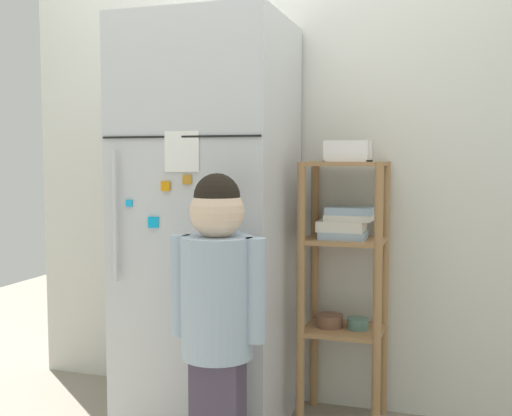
{
  "coord_description": "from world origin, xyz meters",
  "views": [
    {
      "loc": [
        0.84,
        -2.44,
        1.15
      ],
      "look_at": [
        0.05,
        0.02,
        0.94
      ],
      "focal_mm": 43.06,
      "sensor_mm": 36.0,
      "label": 1
    }
  ],
  "objects_px": {
    "child_standing": "(218,296)",
    "pantry_shelf_unit": "(344,262)",
    "fruit_bin": "(347,153)",
    "refrigerator": "(209,224)"
  },
  "relations": [
    {
      "from": "child_standing",
      "to": "pantry_shelf_unit",
      "type": "bearing_deg",
      "value": 60.77
    },
    {
      "from": "fruit_bin",
      "to": "pantry_shelf_unit",
      "type": "bearing_deg",
      "value": 110.57
    },
    {
      "from": "refrigerator",
      "to": "fruit_bin",
      "type": "xyz_separation_m",
      "value": [
        0.58,
        0.12,
        0.31
      ]
    },
    {
      "from": "refrigerator",
      "to": "pantry_shelf_unit",
      "type": "xyz_separation_m",
      "value": [
        0.57,
        0.15,
        -0.16
      ]
    },
    {
      "from": "child_standing",
      "to": "pantry_shelf_unit",
      "type": "xyz_separation_m",
      "value": [
        0.34,
        0.62,
        0.04
      ]
    },
    {
      "from": "pantry_shelf_unit",
      "to": "child_standing",
      "type": "bearing_deg",
      "value": -119.23
    },
    {
      "from": "refrigerator",
      "to": "child_standing",
      "type": "distance_m",
      "value": 0.56
    },
    {
      "from": "refrigerator",
      "to": "pantry_shelf_unit",
      "type": "height_order",
      "value": "refrigerator"
    },
    {
      "from": "pantry_shelf_unit",
      "to": "fruit_bin",
      "type": "height_order",
      "value": "fruit_bin"
    },
    {
      "from": "child_standing",
      "to": "fruit_bin",
      "type": "distance_m",
      "value": 0.85
    }
  ]
}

